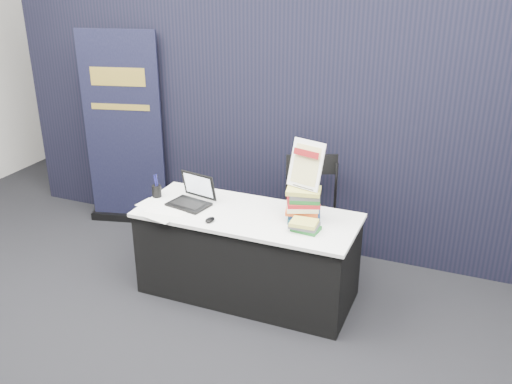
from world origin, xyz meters
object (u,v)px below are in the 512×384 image
object	(u,v)px
book_stack_tall	(303,204)
stacking_chair	(304,212)
pullup_banner	(125,142)
laptop	(191,197)
display_table	(247,254)
book_stack_short	(304,225)
info_sign	(306,165)

from	to	relation	value
book_stack_tall	stacking_chair	bearing A→B (deg)	106.63
pullup_banner	laptop	bearing A→B (deg)	-48.56
display_table	book_stack_tall	xyz separation A→B (m)	(0.45, 0.06, 0.51)
book_stack_tall	pullup_banner	xyz separation A→B (m)	(-2.19, 0.76, 0.02)
book_stack_tall	laptop	bearing A→B (deg)	-176.33
laptop	book_stack_tall	distance (m)	0.97
display_table	book_stack_tall	distance (m)	0.68
laptop	book_stack_short	size ratio (longest dim) A/B	1.85
book_stack_tall	info_sign	xyz separation A→B (m)	(0.00, 0.03, 0.32)
laptop	info_sign	bearing A→B (deg)	16.52
laptop	stacking_chair	distance (m)	1.01
display_table	pullup_banner	world-z (taller)	pullup_banner
book_stack_short	stacking_chair	world-z (taller)	stacking_chair
book_stack_tall	info_sign	distance (m)	0.32
pullup_banner	book_stack_short	bearing A→B (deg)	-37.03
info_sign	stacking_chair	size ratio (longest dim) A/B	0.36
display_table	book_stack_short	xyz separation A→B (m)	(0.52, -0.11, 0.42)
laptop	book_stack_tall	size ratio (longest dim) A/B	1.28
laptop	info_sign	world-z (taller)	info_sign
display_table	info_sign	size ratio (longest dim) A/B	4.68
info_sign	pullup_banner	distance (m)	2.33
book_stack_short	info_sign	world-z (taller)	info_sign
info_sign	pullup_banner	world-z (taller)	pullup_banner
laptop	book_stack_short	world-z (taller)	laptop
laptop	info_sign	size ratio (longest dim) A/B	0.96
laptop	pullup_banner	distance (m)	1.48
pullup_banner	stacking_chair	bearing A→B (deg)	-22.44
book_stack_short	pullup_banner	xyz separation A→B (m)	(-2.26, 0.94, 0.11)
book_stack_tall	book_stack_short	world-z (taller)	book_stack_tall
laptop	stacking_chair	xyz separation A→B (m)	(0.82, 0.54, -0.22)
laptop	stacking_chair	bearing A→B (deg)	44.26
info_sign	pullup_banner	xyz separation A→B (m)	(-2.19, 0.73, -0.30)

